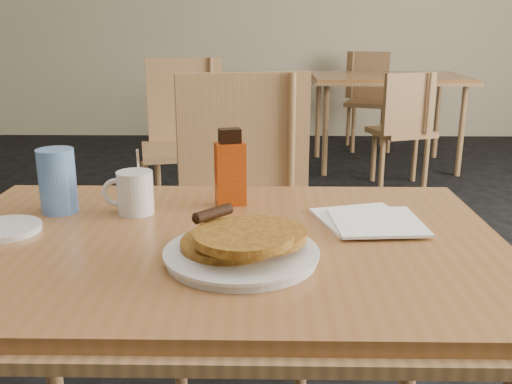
# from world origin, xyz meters

# --- Properties ---
(main_table) EXTENTS (1.15, 0.78, 0.75)m
(main_table) POSITION_xyz_m (-0.04, 0.03, 0.71)
(main_table) COLOR #915B33
(main_table) RESTS_ON floor
(neighbor_table) EXTENTS (1.25, 0.86, 0.75)m
(neighbor_table) POSITION_xyz_m (1.05, 3.68, 0.71)
(neighbor_table) COLOR #915B33
(neighbor_table) RESTS_ON floor
(chair_main_far) EXTENTS (0.54, 0.54, 1.00)m
(chair_main_far) POSITION_xyz_m (-0.01, 0.79, 0.60)
(chair_main_far) COLOR #A67B4E
(chair_main_far) RESTS_ON floor
(chair_neighbor_far) EXTENTS (0.52, 0.53, 0.90)m
(chair_neighbor_far) POSITION_xyz_m (1.03, 4.44, 0.53)
(chair_neighbor_far) COLOR #A67B4E
(chair_neighbor_far) RESTS_ON floor
(chair_neighbor_near) EXTENTS (0.48, 0.49, 0.84)m
(chair_neighbor_near) POSITION_xyz_m (1.03, 2.96, 0.50)
(chair_neighbor_near) COLOR #A67B4E
(chair_neighbor_near) RESTS_ON floor
(chair_wall_extra) EXTENTS (0.52, 0.52, 0.96)m
(chair_wall_extra) POSITION_xyz_m (-0.41, 2.20, 0.58)
(chair_wall_extra) COLOR #A67B4E
(chair_wall_extra) RESTS_ON floor
(pancake_plate) EXTENTS (0.27, 0.27, 0.08)m
(pancake_plate) POSITION_xyz_m (0.02, -0.08, 0.77)
(pancake_plate) COLOR silver
(pancake_plate) RESTS_ON main_table
(coffee_mug) EXTENTS (0.11, 0.08, 0.15)m
(coffee_mug) POSITION_xyz_m (-0.23, 0.18, 0.80)
(coffee_mug) COLOR silver
(coffee_mug) RESTS_ON main_table
(syrup_bottle) EXTENTS (0.07, 0.06, 0.18)m
(syrup_bottle) POSITION_xyz_m (-0.02, 0.24, 0.83)
(syrup_bottle) COLOR maroon
(syrup_bottle) RESTS_ON main_table
(napkin_stack) EXTENTS (0.23, 0.24, 0.01)m
(napkin_stack) POSITION_xyz_m (0.27, 0.12, 0.76)
(napkin_stack) COLOR white
(napkin_stack) RESTS_ON main_table
(blue_tumbler) EXTENTS (0.09, 0.09, 0.14)m
(blue_tumbler) POSITION_xyz_m (-0.40, 0.19, 0.82)
(blue_tumbler) COLOR #5683CB
(blue_tumbler) RESTS_ON main_table
(side_saucer) EXTENTS (0.18, 0.18, 0.01)m
(side_saucer) POSITION_xyz_m (-0.46, 0.06, 0.76)
(side_saucer) COLOR silver
(side_saucer) RESTS_ON main_table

